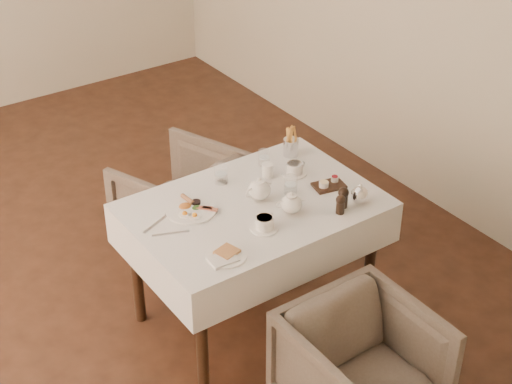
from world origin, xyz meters
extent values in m
plane|color=black|center=(0.00, 0.00, 0.00)|extent=(5.00, 5.00, 0.00)
plane|color=beige|center=(0.00, -2.50, 1.45)|extent=(4.50, 0.00, 4.50)
cube|color=black|center=(0.56, -0.94, 0.72)|extent=(1.20, 0.80, 0.04)
cube|color=silver|center=(0.56, -0.94, 0.64)|extent=(1.28, 0.88, 0.23)
cylinder|color=black|center=(0.02, -0.60, 0.35)|extent=(0.06, 0.06, 0.70)
cylinder|color=black|center=(1.10, -0.60, 0.35)|extent=(0.06, 0.06, 0.70)
cylinder|color=black|center=(0.02, -1.28, 0.35)|extent=(0.06, 0.06, 0.70)
cylinder|color=black|center=(1.10, -1.28, 0.35)|extent=(0.06, 0.06, 0.70)
imported|color=brown|center=(0.56, -1.82, 0.30)|extent=(0.64, 0.66, 0.60)
imported|color=brown|center=(0.60, -0.10, 0.31)|extent=(0.87, 0.88, 0.62)
cylinder|color=white|center=(0.26, -0.81, 0.76)|extent=(0.26, 0.26, 0.01)
ellipsoid|color=#B15F1F|center=(0.25, -0.77, 0.77)|extent=(0.07, 0.06, 0.02)
cylinder|color=brown|center=(0.29, -0.73, 0.78)|extent=(0.03, 0.10, 0.02)
cylinder|color=black|center=(0.31, -0.78, 0.77)|extent=(0.05, 0.05, 0.01)
cube|color=#9D2E24|center=(0.33, -0.85, 0.77)|extent=(0.08, 0.09, 0.01)
ellipsoid|color=#264C19|center=(0.29, -0.81, 0.77)|extent=(0.05, 0.04, 0.02)
cylinder|color=white|center=(0.20, -1.24, 0.76)|extent=(0.20, 0.20, 0.01)
cube|color=brown|center=(0.21, -1.22, 0.77)|extent=(0.12, 0.11, 0.01)
cube|color=silver|center=(0.16, -1.26, 0.77)|extent=(0.14, 0.11, 0.02)
cylinder|color=white|center=(0.78, -0.75, 0.79)|extent=(0.08, 0.08, 0.07)
cylinder|color=white|center=(0.47, -1.15, 0.76)|extent=(0.14, 0.14, 0.01)
cylinder|color=white|center=(0.47, -1.15, 0.79)|extent=(0.12, 0.12, 0.06)
cylinder|color=olive|center=(0.47, -1.15, 0.82)|extent=(0.08, 0.08, 0.00)
cylinder|color=white|center=(0.91, -0.82, 0.76)|extent=(0.14, 0.14, 0.01)
cylinder|color=white|center=(0.91, -0.82, 0.79)|extent=(0.09, 0.09, 0.06)
cylinder|color=olive|center=(0.91, -0.82, 0.82)|extent=(0.08, 0.08, 0.00)
cylinder|color=silver|center=(0.54, -0.66, 0.81)|extent=(0.08, 0.08, 0.10)
cylinder|color=silver|center=(0.78, -0.96, 0.80)|extent=(0.08, 0.08, 0.10)
cylinder|color=silver|center=(0.84, -0.64, 0.80)|extent=(0.07, 0.07, 0.09)
cube|color=black|center=(0.99, -1.03, 0.76)|extent=(0.19, 0.14, 0.01)
cylinder|color=white|center=(0.95, -1.03, 0.78)|extent=(0.05, 0.05, 0.03)
cylinder|color=maroon|center=(1.03, -1.02, 0.78)|extent=(0.04, 0.04, 0.03)
cylinder|color=silver|center=(1.02, -0.64, 0.81)|extent=(0.09, 0.09, 0.10)
cube|color=silver|center=(0.05, -0.81, 0.76)|extent=(0.18, 0.08, 0.00)
cube|color=silver|center=(0.07, -0.92, 0.76)|extent=(0.18, 0.08, 0.00)
camera|label=1|loc=(-1.37, -3.72, 2.97)|focal=55.00mm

